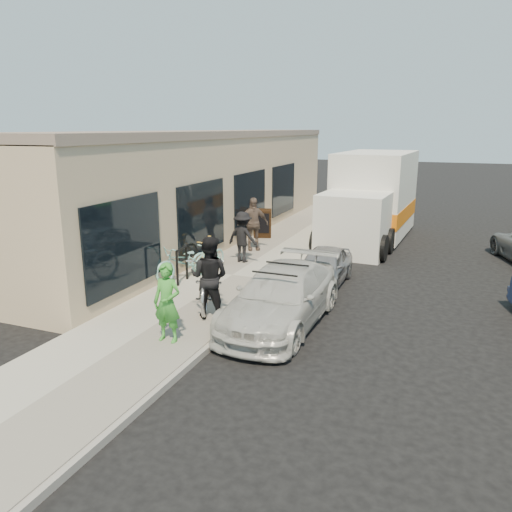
% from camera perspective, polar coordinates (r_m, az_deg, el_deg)
% --- Properties ---
extents(ground, '(120.00, 120.00, 0.00)m').
position_cam_1_polar(ground, '(11.36, 0.24, -7.99)').
color(ground, black).
rests_on(ground, ground).
extents(sidewalk, '(3.00, 34.00, 0.15)m').
position_cam_1_polar(sidewalk, '(14.67, -2.73, -2.44)').
color(sidewalk, '#9E9B8E').
rests_on(sidewalk, ground).
extents(curb, '(0.12, 34.00, 0.13)m').
position_cam_1_polar(curb, '(14.13, 3.01, -3.16)').
color(curb, gray).
rests_on(curb, ground).
extents(storefront, '(3.60, 20.00, 4.22)m').
position_cam_1_polar(storefront, '(20.07, -5.36, 8.06)').
color(storefront, tan).
rests_on(storefront, ground).
extents(bike_rack, '(0.14, 0.70, 0.99)m').
position_cam_1_polar(bike_rack, '(13.93, -8.47, -0.63)').
color(bike_rack, black).
rests_on(bike_rack, sidewalk).
extents(sandwich_board, '(0.85, 0.86, 1.11)m').
position_cam_1_polar(sandwich_board, '(19.44, 0.74, 3.72)').
color(sandwich_board, '#311D0D').
rests_on(sandwich_board, sidewalk).
extents(sedan_white, '(1.92, 4.49, 1.33)m').
position_cam_1_polar(sedan_white, '(11.27, 2.94, -4.68)').
color(sedan_white, beige).
rests_on(sedan_white, ground).
extents(sedan_silver, '(1.26, 3.13, 1.07)m').
position_cam_1_polar(sedan_silver, '(14.19, 7.68, -1.22)').
color(sedan_silver, gray).
rests_on(sedan_silver, ground).
extents(moving_truck, '(2.93, 7.04, 3.40)m').
position_cam_1_polar(moving_truck, '(20.31, 13.02, 6.08)').
color(moving_truck, silver).
rests_on(moving_truck, ground).
extents(tandem_bike, '(1.70, 2.63, 1.31)m').
position_cam_1_polar(tandem_bike, '(12.08, -5.42, -2.62)').
color(tandem_bike, '#A8A8AA').
rests_on(tandem_bike, sidewalk).
extents(woman_rider, '(0.59, 0.39, 1.62)m').
position_cam_1_polar(woman_rider, '(10.11, -10.12, -5.28)').
color(woman_rider, green).
rests_on(woman_rider, sidewalk).
extents(man_standing, '(0.96, 0.78, 1.87)m').
position_cam_1_polar(man_standing, '(11.24, -5.37, -2.41)').
color(man_standing, black).
rests_on(man_standing, sidewalk).
extents(cruiser_bike_a, '(0.61, 1.58, 0.93)m').
position_cam_1_polar(cruiser_bike_a, '(14.94, -5.29, -0.04)').
color(cruiser_bike_a, '#87CAC2').
rests_on(cruiser_bike_a, sidewalk).
extents(cruiser_bike_b, '(1.30, 2.02, 1.00)m').
position_cam_1_polar(cruiser_bike_b, '(14.29, -8.31, -0.64)').
color(cruiser_bike_b, '#87CAC2').
rests_on(cruiser_bike_b, sidewalk).
extents(cruiser_bike_c, '(0.85, 1.69, 0.98)m').
position_cam_1_polar(cruiser_bike_c, '(15.21, -5.57, 0.31)').
color(cruiser_bike_c, gold).
rests_on(cruiser_bike_c, sidewalk).
extents(bystander_a, '(1.13, 0.75, 1.62)m').
position_cam_1_polar(bystander_a, '(15.89, -1.53, 2.19)').
color(bystander_a, black).
rests_on(bystander_a, sidewalk).
extents(bystander_b, '(1.16, 0.97, 1.85)m').
position_cam_1_polar(bystander_b, '(17.45, -0.36, 3.69)').
color(bystander_b, brown).
rests_on(bystander_b, sidewalk).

